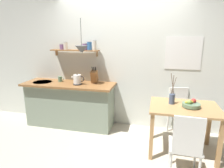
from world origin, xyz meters
TOP-DOWN VIEW (x-y plane):
  - ground_plane at (0.00, 0.00)m, footprint 14.00×14.00m
  - back_wall at (0.20, 0.65)m, footprint 6.80×0.11m
  - kitchen_counter at (-1.00, 0.32)m, footprint 1.83×0.63m
  - wall_shelf at (-0.84, 0.49)m, footprint 0.99×0.20m
  - dining_table at (1.14, -0.17)m, footprint 1.03×0.75m
  - dining_chair_near at (1.11, -0.82)m, footprint 0.41×0.42m
  - dining_chair_far at (1.15, 0.42)m, footprint 0.49×0.51m
  - fruit_bowl at (1.23, -0.18)m, footprint 0.27×0.27m
  - twig_vase at (0.95, -0.09)m, footprint 0.09×0.09m
  - electric_kettle at (-0.78, 0.24)m, footprint 0.25×0.17m
  - knife_block at (-0.50, 0.43)m, footprint 0.12×0.17m
  - coffee_mug_by_sink at (-1.22, 0.38)m, footprint 0.12×0.08m
  - pendant_lamp at (-0.66, 0.22)m, footprint 0.23×0.23m

SIDE VIEW (x-z plane):
  - ground_plane at x=0.00m, z-range 0.00..0.00m
  - kitchen_counter at x=-1.00m, z-range 0.01..0.91m
  - dining_chair_far at x=1.15m, z-range 0.05..0.94m
  - dining_chair_near at x=1.11m, z-range 0.05..0.97m
  - dining_table at x=1.14m, z-range 0.26..1.04m
  - fruit_bowl at x=1.23m, z-range 0.76..0.89m
  - twig_vase at x=0.95m, z-range 0.62..1.11m
  - coffee_mug_by_sink at x=-1.22m, z-range 0.90..1.01m
  - electric_kettle at x=-0.78m, z-range 0.89..1.10m
  - knife_block at x=-0.50m, z-range 0.87..1.20m
  - back_wall at x=0.20m, z-range 0.00..2.70m
  - pendant_lamp at x=-0.66m, z-range 1.27..1.89m
  - wall_shelf at x=-0.84m, z-range 1.43..1.74m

